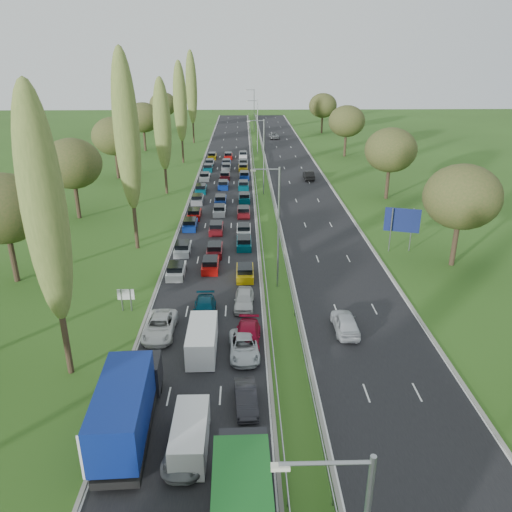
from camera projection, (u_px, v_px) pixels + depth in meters
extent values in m
plane|color=#2B4E18|center=(263.00, 191.00, 83.98)|extent=(260.00, 260.00, 0.00)
cube|color=black|center=(224.00, 188.00, 86.13)|extent=(10.50, 215.00, 0.04)
cube|color=black|center=(301.00, 187.00, 86.45)|extent=(10.50, 215.00, 0.04)
cube|color=gray|center=(256.00, 184.00, 86.06)|extent=(0.06, 215.00, 0.32)
cube|color=gray|center=(269.00, 184.00, 86.11)|extent=(0.06, 215.00, 0.32)
cylinder|color=gray|center=(278.00, 230.00, 47.47)|extent=(0.18, 0.18, 12.00)
cylinder|color=gray|center=(264.00, 158.00, 79.86)|extent=(0.18, 0.18, 12.00)
cylinder|color=gray|center=(258.00, 127.00, 112.25)|extent=(0.18, 0.18, 12.00)
cylinder|color=gray|center=(254.00, 111.00, 144.64)|extent=(0.18, 0.18, 12.00)
cylinder|color=#2D2116|center=(64.00, 329.00, 35.04)|extent=(0.44, 0.44, 7.20)
ellipsoid|color=#5A7030|center=(44.00, 209.00, 31.71)|extent=(2.80, 2.80, 16.00)
cylinder|color=#2D2116|center=(135.00, 216.00, 58.04)|extent=(0.44, 0.44, 7.92)
ellipsoid|color=#5A7030|center=(127.00, 132.00, 54.38)|extent=(2.80, 2.80, 17.60)
cylinder|color=#2D2116|center=(166.00, 174.00, 81.45)|extent=(0.44, 0.44, 6.48)
ellipsoid|color=#5A7030|center=(162.00, 124.00, 78.46)|extent=(2.80, 2.80, 14.40)
cylinder|color=#2D2116|center=(183.00, 145.00, 104.45)|extent=(0.44, 0.44, 7.20)
ellipsoid|color=#5A7030|center=(180.00, 102.00, 101.12)|extent=(2.80, 2.80, 16.00)
cylinder|color=#2D2116|center=(193.00, 127.00, 127.45)|extent=(0.44, 0.44, 7.92)
ellipsoid|color=#5A7030|center=(191.00, 87.00, 123.79)|extent=(2.80, 2.80, 17.60)
cylinder|color=#2D2116|center=(13.00, 259.00, 50.05)|extent=(0.56, 0.56, 4.84)
ellipsoid|color=#38471E|center=(3.00, 208.00, 48.05)|extent=(8.00, 8.00, 6.80)
cylinder|color=#2D2116|center=(77.00, 201.00, 69.48)|extent=(0.56, 0.56, 4.84)
ellipsoid|color=#38471E|center=(72.00, 164.00, 67.48)|extent=(8.00, 8.00, 6.80)
cylinder|color=#2D2116|center=(117.00, 165.00, 91.69)|extent=(0.56, 0.56, 4.84)
ellipsoid|color=#38471E|center=(114.00, 136.00, 89.70)|extent=(8.00, 8.00, 6.80)
cylinder|color=#2D2116|center=(145.00, 140.00, 117.61)|extent=(0.56, 0.56, 4.84)
ellipsoid|color=#38471E|center=(143.00, 117.00, 115.61)|extent=(8.00, 8.00, 6.80)
cylinder|color=#2D2116|center=(164.00, 123.00, 147.22)|extent=(0.56, 0.56, 4.84)
ellipsoid|color=#38471E|center=(163.00, 104.00, 145.22)|extent=(8.00, 8.00, 6.80)
cylinder|color=#2D2116|center=(455.00, 244.00, 53.91)|extent=(0.56, 0.56, 4.84)
ellipsoid|color=#38471E|center=(462.00, 197.00, 51.91)|extent=(8.00, 8.00, 6.80)
cylinder|color=#2D2116|center=(387.00, 184.00, 78.90)|extent=(0.56, 0.56, 4.84)
ellipsoid|color=#38471E|center=(391.00, 150.00, 76.90)|extent=(8.00, 8.00, 6.80)
cylinder|color=#2D2116|center=(345.00, 145.00, 111.29)|extent=(0.56, 0.56, 4.84)
ellipsoid|color=#38471E|center=(347.00, 121.00, 109.29)|extent=(8.00, 8.00, 6.80)
cylinder|color=#2D2116|center=(322.00, 125.00, 143.68)|extent=(0.56, 0.56, 4.84)
ellipsoid|color=#38471E|center=(323.00, 106.00, 141.68)|extent=(8.00, 8.00, 6.80)
cube|color=silver|center=(176.00, 271.00, 52.03)|extent=(1.75, 4.00, 0.80)
cube|color=#B2B7BC|center=(183.00, 249.00, 57.90)|extent=(1.75, 4.00, 0.80)
cube|color=navy|center=(190.00, 225.00, 66.01)|extent=(1.75, 4.00, 0.80)
cube|color=#A50C0A|center=(194.00, 215.00, 70.25)|extent=(1.75, 4.00, 0.80)
cube|color=slate|center=(198.00, 200.00, 77.23)|extent=(1.75, 4.00, 0.80)
cube|color=#053F4C|center=(201.00, 190.00, 83.12)|extent=(1.75, 4.00, 0.80)
cube|color=silver|center=(205.00, 177.00, 91.32)|extent=(1.75, 4.00, 0.80)
cube|color=#053F4C|center=(208.00, 169.00, 98.31)|extent=(1.75, 4.00, 0.80)
cube|color=slate|center=(210.00, 164.00, 102.72)|extent=(1.75, 4.00, 0.80)
cube|color=#BF990C|center=(212.00, 157.00, 109.63)|extent=(1.75, 4.00, 0.80)
cube|color=#A50C0A|center=(211.00, 266.00, 53.48)|extent=(1.75, 4.00, 0.80)
cube|color=#590F14|center=(215.00, 251.00, 57.49)|extent=(1.75, 4.00, 0.80)
cube|color=#590F14|center=(216.00, 229.00, 64.62)|extent=(1.75, 4.00, 0.80)
cube|color=#B2B7BC|center=(220.00, 211.00, 71.89)|extent=(1.75, 4.00, 0.80)
cube|color=navy|center=(221.00, 201.00, 76.83)|extent=(1.75, 4.00, 0.80)
cube|color=navy|center=(223.00, 186.00, 85.71)|extent=(1.75, 4.00, 0.80)
cube|color=#590F14|center=(225.00, 177.00, 91.95)|extent=(1.75, 4.00, 0.80)
cube|color=slate|center=(226.00, 168.00, 98.80)|extent=(1.75, 4.00, 0.80)
cube|color=navy|center=(226.00, 164.00, 102.72)|extent=(1.75, 4.00, 0.80)
cube|color=#A50C0A|center=(228.00, 156.00, 109.73)|extent=(1.75, 4.00, 0.80)
cube|color=#BF990C|center=(245.00, 273.00, 51.57)|extent=(1.75, 4.00, 0.80)
cube|color=#053F4C|center=(244.00, 244.00, 59.59)|extent=(1.75, 4.00, 0.80)
cube|color=silver|center=(244.00, 231.00, 63.90)|extent=(1.75, 4.00, 0.80)
cube|color=#590F14|center=(244.00, 213.00, 71.15)|extent=(1.75, 4.00, 0.80)
cube|color=#053F4C|center=(244.00, 199.00, 78.08)|extent=(1.75, 4.00, 0.80)
cube|color=#053F4C|center=(243.00, 186.00, 85.50)|extent=(1.75, 4.00, 0.80)
cube|color=navy|center=(244.00, 176.00, 92.22)|extent=(1.75, 4.00, 0.80)
cube|color=#BF990C|center=(243.00, 168.00, 98.49)|extent=(1.75, 4.00, 0.80)
cube|color=#B2B7BC|center=(243.00, 164.00, 102.73)|extent=(1.75, 4.00, 0.80)
cube|color=silver|center=(243.00, 155.00, 110.91)|extent=(1.75, 4.00, 0.80)
imported|color=silver|center=(160.00, 326.00, 41.00)|extent=(2.49, 5.30, 1.46)
imported|color=slate|center=(186.00, 446.00, 28.56)|extent=(2.52, 5.05, 1.38)
imported|color=#053A51|center=(205.00, 309.00, 43.83)|extent=(2.08, 4.85, 1.39)
imported|color=black|center=(246.00, 398.00, 32.61)|extent=(1.68, 4.09, 1.32)
imported|color=#B6BCC0|center=(244.00, 346.00, 38.30)|extent=(2.47, 4.97, 1.35)
imported|color=maroon|center=(248.00, 336.00, 39.59)|extent=(2.26, 4.97, 1.41)
imported|color=silver|center=(244.00, 299.00, 45.45)|extent=(1.96, 4.42, 1.48)
imported|color=#B3B7BD|center=(345.00, 323.00, 41.42)|extent=(1.91, 4.72, 1.61)
imported|color=black|center=(309.00, 175.00, 91.33)|extent=(1.71, 4.81, 1.58)
imported|color=slate|center=(274.00, 136.00, 135.09)|extent=(2.60, 5.62, 1.56)
cube|color=black|center=(130.00, 422.00, 30.44)|extent=(2.62, 9.81, 0.50)
cube|color=navy|center=(123.00, 409.00, 28.59)|extent=(2.73, 7.41, 2.94)
cube|color=silver|center=(106.00, 457.00, 25.18)|extent=(2.66, 0.06, 2.84)
cube|color=black|center=(140.00, 374.00, 33.55)|extent=(2.66, 2.40, 2.20)
cylinder|color=black|center=(142.00, 387.00, 33.95)|extent=(2.29, 1.00, 1.00)
cylinder|color=black|center=(116.00, 471.00, 27.09)|extent=(2.29, 1.00, 1.00)
cube|color=black|center=(244.00, 459.00, 26.51)|extent=(2.59, 2.34, 2.20)
cylinder|color=black|center=(244.00, 475.00, 26.88)|extent=(2.23, 1.00, 1.00)
cube|color=silver|center=(190.00, 436.00, 28.85)|extent=(1.98, 4.95, 1.98)
cube|color=black|center=(194.00, 412.00, 30.90)|extent=(1.93, 0.79, 1.58)
cylinder|color=black|center=(180.00, 427.00, 30.56)|extent=(0.25, 0.67, 0.67)
cylinder|color=black|center=(203.00, 466.00, 27.67)|extent=(0.25, 0.67, 0.67)
cube|color=white|center=(202.00, 340.00, 38.34)|extent=(2.16, 5.39, 2.16)
cube|color=black|center=(204.00, 325.00, 40.58)|extent=(2.10, 0.86, 1.73)
cylinder|color=black|center=(193.00, 337.00, 40.20)|extent=(0.27, 0.73, 0.73)
cylinder|color=black|center=(213.00, 361.00, 37.05)|extent=(0.27, 0.73, 0.73)
cylinder|color=gray|center=(122.00, 300.00, 44.71)|extent=(0.16, 0.16, 2.10)
cylinder|color=gray|center=(131.00, 300.00, 44.73)|extent=(0.16, 0.16, 2.10)
cube|color=silver|center=(126.00, 294.00, 44.51)|extent=(1.50, 0.13, 1.00)
cylinder|color=gray|center=(391.00, 230.00, 57.60)|extent=(0.16, 0.16, 5.20)
cylinder|color=gray|center=(411.00, 230.00, 57.66)|extent=(0.16, 0.16, 5.20)
cube|color=navy|center=(402.00, 220.00, 57.18)|extent=(3.85, 1.28, 2.80)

